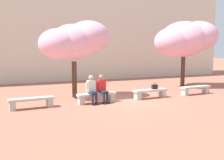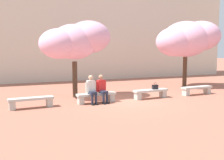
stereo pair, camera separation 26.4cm
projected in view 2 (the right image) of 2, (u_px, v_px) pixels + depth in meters
ground_plane at (125, 100)px, 12.64m from camera, size 100.00×100.00×0.00m
building_facade at (71, 18)px, 21.79m from camera, size 28.00×4.00×10.01m
stone_bench_west_end at (31, 101)px, 10.98m from camera, size 1.87×0.52×0.45m
stone_bench_near_west at (96, 96)px, 12.06m from camera, size 1.87×0.52×0.45m
stone_bench_center at (151, 92)px, 13.15m from camera, size 1.87×0.52×0.45m
stone_bench_near_east at (197, 89)px, 14.23m from camera, size 1.87×0.52×0.45m
person_seated_left at (92, 88)px, 11.88m from camera, size 0.51×0.70×1.29m
person_seated_right at (102, 88)px, 12.07m from camera, size 0.50×0.72×1.29m
handbag at (155, 87)px, 13.21m from camera, size 0.30×0.15×0.34m
cherry_tree_main at (76, 41)px, 13.18m from camera, size 3.65×2.31×3.91m
cherry_tree_secondary at (188, 39)px, 16.95m from camera, size 4.42×3.07×4.28m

